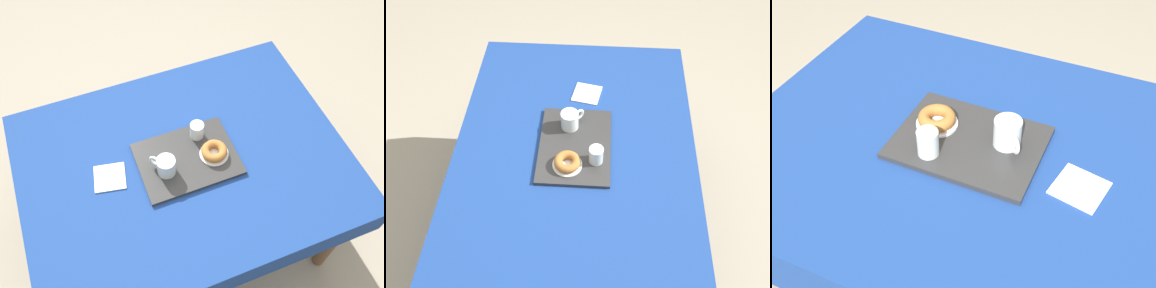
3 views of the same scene
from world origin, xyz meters
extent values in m
plane|color=gray|center=(0.00, 0.00, 0.00)|extent=(6.00, 6.00, 0.00)
cube|color=navy|center=(0.00, 0.00, 0.75)|extent=(1.44, 1.09, 0.04)
cube|color=navy|center=(0.00, -0.54, 0.66)|extent=(1.44, 0.01, 0.14)
cube|color=navy|center=(0.00, 0.54, 0.66)|extent=(1.44, 0.01, 0.14)
cube|color=navy|center=(0.72, 0.00, 0.66)|extent=(0.01, 1.09, 0.14)
cylinder|color=brown|center=(0.63, -0.45, 0.36)|extent=(0.06, 0.06, 0.73)
cylinder|color=brown|center=(0.63, 0.45, 0.36)|extent=(0.06, 0.06, 0.73)
cube|color=#2D2D2D|center=(-0.02, 0.00, 0.77)|extent=(0.43, 0.32, 0.02)
cylinder|color=silver|center=(0.09, 0.03, 0.82)|extent=(0.08, 0.08, 0.09)
cylinder|color=#5B230A|center=(0.09, 0.03, 0.82)|extent=(0.07, 0.07, 0.06)
torus|color=silver|center=(0.13, -0.01, 0.83)|extent=(0.05, 0.05, 0.06)
cylinder|color=silver|center=(-0.10, -0.10, 0.82)|extent=(0.06, 0.06, 0.08)
cylinder|color=silver|center=(-0.10, -0.10, 0.80)|extent=(0.05, 0.05, 0.03)
cylinder|color=white|center=(-0.13, 0.03, 0.78)|extent=(0.13, 0.13, 0.01)
torus|color=#A3662D|center=(-0.13, 0.03, 0.81)|extent=(0.11, 0.11, 0.04)
cube|color=white|center=(0.33, -0.04, 0.77)|extent=(0.16, 0.15, 0.01)
camera|label=1|loc=(0.32, 0.91, 2.33)|focal=39.00mm
camera|label=2|loc=(-1.15, -0.08, 2.21)|focal=38.10mm
camera|label=3|loc=(0.39, -0.94, 1.73)|focal=44.72mm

